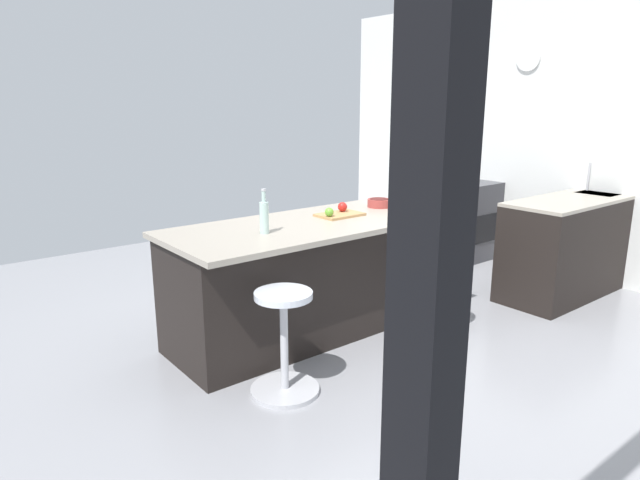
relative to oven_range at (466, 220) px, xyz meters
name	(u,v)px	position (x,y,z in m)	size (l,w,h in m)	color
ground_plane	(353,323)	(2.39, 0.70, -0.45)	(7.46, 7.46, 0.00)	gray
interior_partition_left	(546,134)	(-0.35, 0.70, 1.01)	(0.15, 5.74, 2.90)	silver
sink_cabinet	(584,241)	(0.00, 1.40, 0.02)	(2.10, 0.60, 1.20)	black
oven_range	(466,220)	(0.00, 0.00, 0.00)	(0.60, 0.61, 0.89)	#38383D
kitchen_island	(312,276)	(2.74, 0.59, 0.01)	(2.34, 0.98, 0.91)	black
stool_by_window	(439,295)	(2.00, 1.26, -0.13)	(0.44, 0.44, 0.67)	#B7B7BC
stool_middle	(284,346)	(3.48, 1.26, -0.13)	(0.44, 0.44, 0.67)	#B7B7BC
cutting_board	(340,215)	(2.46, 0.59, 0.47)	(0.36, 0.24, 0.02)	tan
apple_green	(329,212)	(2.60, 0.63, 0.51)	(0.07, 0.07, 0.07)	#609E2D
apple_red	(343,207)	(2.38, 0.55, 0.52)	(0.08, 0.08, 0.08)	red
water_bottle	(264,216)	(3.26, 0.73, 0.58)	(0.06, 0.06, 0.31)	silver
fruit_bowl	(379,202)	(1.94, 0.52, 0.50)	(0.20, 0.20, 0.07)	#993833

